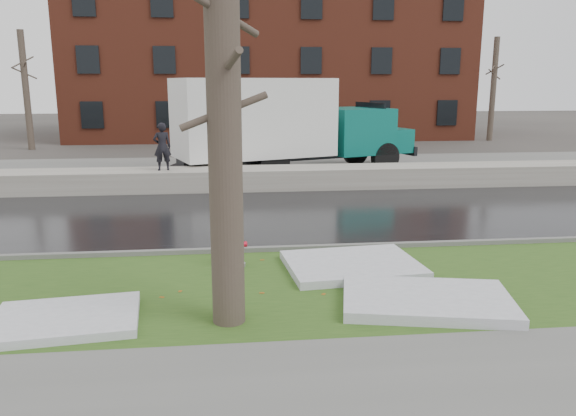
{
  "coord_description": "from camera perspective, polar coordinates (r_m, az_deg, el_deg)",
  "views": [
    {
      "loc": [
        -1.02,
        -11.01,
        3.74
      ],
      "look_at": [
        0.29,
        1.07,
        1.0
      ],
      "focal_mm": 35.0,
      "sensor_mm": 36.0,
      "label": 1
    }
  ],
  "objects": [
    {
      "name": "snow_patch_near",
      "position": [
        11.48,
        6.52,
        -5.77
      ],
      "size": [
        2.77,
        2.23,
        0.16
      ],
      "primitive_type": "cube",
      "rotation": [
        0.0,
        0.0,
        0.09
      ],
      "color": "silver",
      "rests_on": "verge"
    },
    {
      "name": "road",
      "position": [
        15.99,
        -2.37,
        -0.78
      ],
      "size": [
        60.0,
        7.0,
        0.03
      ],
      "primitive_type": "cube",
      "color": "black",
      "rests_on": "ground"
    },
    {
      "name": "snowbank",
      "position": [
        20.02,
        -3.2,
        3.01
      ],
      "size": [
        60.0,
        1.6,
        0.75
      ],
      "primitive_type": "cube",
      "color": "#A5A197",
      "rests_on": "ground"
    },
    {
      "name": "fire_hydrant",
      "position": [
        11.5,
        -5.24,
        -3.69
      ],
      "size": [
        0.43,
        0.4,
        0.87
      ],
      "rotation": [
        0.0,
        0.0,
        0.26
      ],
      "color": "gray",
      "rests_on": "verge"
    },
    {
      "name": "bg_tree_center",
      "position": [
        37.35,
        -14.17,
        11.71
      ],
      "size": [
        1.4,
        1.62,
        6.5
      ],
      "color": "brown",
      "rests_on": "ground"
    },
    {
      "name": "ground",
      "position": [
        11.67,
        -0.86,
        -5.99
      ],
      "size": [
        120.0,
        120.0,
        0.0
      ],
      "primitive_type": "plane",
      "color": "#47423D",
      "rests_on": "ground"
    },
    {
      "name": "worker",
      "position": [
        19.83,
        -12.66,
        6.11
      ],
      "size": [
        0.66,
        0.5,
        1.64
      ],
      "primitive_type": "imported",
      "rotation": [
        0.0,
        0.0,
        3.34
      ],
      "color": "black",
      "rests_on": "snowbank"
    },
    {
      "name": "sidewalk",
      "position": [
        7.14,
        3.11,
        -18.68
      ],
      "size": [
        60.0,
        3.0,
        0.05
      ],
      "primitive_type": "cube",
      "color": "slate",
      "rests_on": "ground"
    },
    {
      "name": "verge",
      "position": [
        10.5,
        -0.21,
        -8.06
      ],
      "size": [
        60.0,
        4.5,
        0.04
      ],
      "primitive_type": "cube",
      "color": "#2A4A18",
      "rests_on": "ground"
    },
    {
      "name": "parking_lot",
      "position": [
        24.32,
        -3.73,
        3.87
      ],
      "size": [
        60.0,
        9.0,
        0.03
      ],
      "primitive_type": "cube",
      "color": "slate",
      "rests_on": "ground"
    },
    {
      "name": "tree",
      "position": [
        8.35,
        -6.5,
        9.27
      ],
      "size": [
        1.32,
        1.54,
        6.38
      ],
      "rotation": [
        0.0,
        0.0,
        -0.14
      ],
      "color": "brown",
      "rests_on": "verge"
    },
    {
      "name": "snow_patch_side",
      "position": [
        9.9,
        13.91,
        -9.07
      ],
      "size": [
        3.11,
        2.35,
        0.18
      ],
      "primitive_type": "cube",
      "rotation": [
        0.0,
        0.0,
        -0.21
      ],
      "color": "silver",
      "rests_on": "verge"
    },
    {
      "name": "snow_patch_far",
      "position": [
        9.61,
        -21.63,
        -10.45
      ],
      "size": [
        2.37,
        1.85,
        0.14
      ],
      "primitive_type": "cube",
      "rotation": [
        0.0,
        0.0,
        0.12
      ],
      "color": "silver",
      "rests_on": "verge"
    },
    {
      "name": "bg_tree_left",
      "position": [
        34.79,
        -25.08,
        10.87
      ],
      "size": [
        1.4,
        1.62,
        6.5
      ],
      "color": "brown",
      "rests_on": "ground"
    },
    {
      "name": "box_truck",
      "position": [
        22.96,
        -0.6,
        8.5
      ],
      "size": [
        11.62,
        5.77,
        3.89
      ],
      "rotation": [
        0.0,
        0.0,
        0.33
      ],
      "color": "black",
      "rests_on": "ground"
    },
    {
      "name": "brick_building",
      "position": [
        41.14,
        -2.06,
        14.46
      ],
      "size": [
        26.0,
        12.0,
        10.0
      ],
      "primitive_type": "cube",
      "color": "maroon",
      "rests_on": "ground"
    },
    {
      "name": "bg_tree_right",
      "position": [
        38.93,
        20.13,
        11.35
      ],
      "size": [
        1.4,
        1.62,
        6.5
      ],
      "color": "brown",
      "rests_on": "ground"
    },
    {
      "name": "curb",
      "position": [
        12.6,
        -1.28,
        -4.23
      ],
      "size": [
        60.0,
        0.15,
        0.14
      ],
      "primitive_type": "cube",
      "color": "slate",
      "rests_on": "ground"
    }
  ]
}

